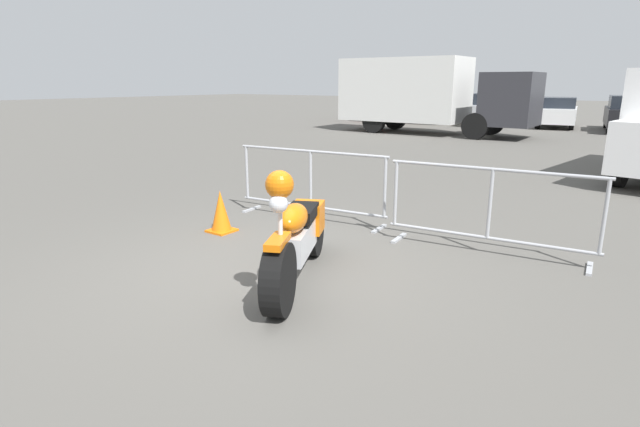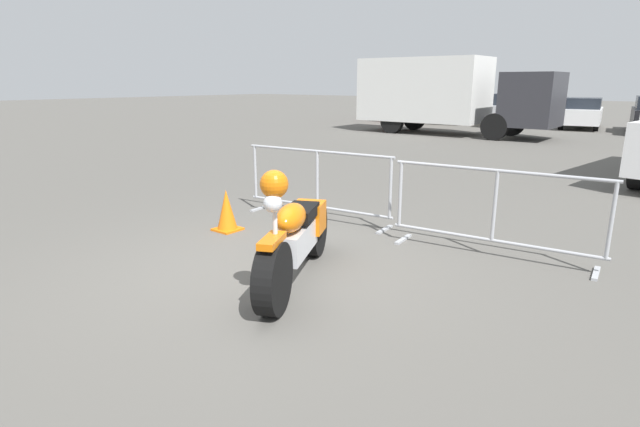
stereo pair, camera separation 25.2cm
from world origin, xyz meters
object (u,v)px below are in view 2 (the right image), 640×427
object	(u,v)px
parked_car_silver	(512,109)
parked_car_tan	(454,108)
box_truck	(444,93)
pedestrian	(508,109)
crowd_barrier_near	(317,184)
traffic_cone	(227,211)
parked_car_white	(581,113)
parked_car_red	(405,106)
motorcycle	(296,235)
crowd_barrier_far	(494,211)

from	to	relation	value
parked_car_silver	parked_car_tan	bearing A→B (deg)	80.52
box_truck	pedestrian	bearing A→B (deg)	58.15
crowd_barrier_near	box_truck	xyz separation A→B (m)	(-4.19, 13.27, 1.08)
box_truck	traffic_cone	size ratio (longest dim) A/B	13.08
parked_car_white	parked_car_tan	bearing A→B (deg)	84.83
parked_car_white	pedestrian	distance (m)	4.17
parked_car_silver	pedestrian	bearing A→B (deg)	-174.14
box_truck	parked_car_red	distance (m)	7.99
motorcycle	pedestrian	size ratio (longest dim) A/B	1.28
motorcycle	parked_car_tan	size ratio (longest dim) A/B	0.50
parked_car_red	parked_car_silver	bearing A→B (deg)	-100.62
motorcycle	parked_car_red	xyz separation A→B (m)	(-10.62, 21.42, 0.26)
box_truck	traffic_cone	xyz separation A→B (m)	(3.56, -14.53, -1.35)
motorcycle	parked_car_white	distance (m)	21.70
motorcycle	pedestrian	world-z (taller)	pedestrian
parked_car_red	parked_car_white	world-z (taller)	parked_car_red
parked_car_red	traffic_cone	distance (m)	22.38
motorcycle	parked_car_white	size ratio (longest dim) A/B	0.51
parked_car_white	box_truck	bearing A→B (deg)	140.21
parked_car_tan	parked_car_white	world-z (taller)	parked_car_tan
box_truck	pedestrian	distance (m)	3.29
crowd_barrier_near	parked_car_white	distance (m)	19.60
pedestrian	parked_car_red	bearing A→B (deg)	49.99
box_truck	parked_car_silver	bearing A→B (deg)	81.38
crowd_barrier_far	crowd_barrier_near	bearing A→B (deg)	180.00
motorcycle	parked_car_silver	distance (m)	21.73
crowd_barrier_far	parked_car_red	xyz separation A→B (m)	(-11.97, 19.38, 0.20)
pedestrian	traffic_cone	world-z (taller)	pedestrian
crowd_barrier_far	parked_car_silver	size ratio (longest dim) A/B	0.54
parked_car_white	pedestrian	size ratio (longest dim) A/B	2.49
motorcycle	pedestrian	bearing A→B (deg)	166.03
motorcycle	box_truck	size ratio (longest dim) A/B	0.28
parked_car_red	parked_car_tan	bearing A→B (deg)	-101.75
crowd_barrier_far	parked_car_red	size ratio (longest dim) A/B	0.54
motorcycle	parked_car_white	bearing A→B (deg)	158.51
crowd_barrier_near	crowd_barrier_far	bearing A→B (deg)	0.00
crowd_barrier_near	crowd_barrier_far	xyz separation A→B (m)	(2.70, 0.00, 0.00)
box_truck	parked_car_red	xyz separation A→B (m)	(-5.08, 6.11, -0.88)
box_truck	traffic_cone	bearing A→B (deg)	-76.70
traffic_cone	parked_car_red	bearing A→B (deg)	112.70
pedestrian	traffic_cone	distance (m)	17.39
crowd_barrier_near	pedestrian	world-z (taller)	pedestrian
motorcycle	traffic_cone	world-z (taller)	motorcycle
parked_car_tan	parked_car_silver	distance (m)	2.96
parked_car_white	pedestrian	bearing A→B (deg)	140.45
crowd_barrier_near	parked_car_silver	world-z (taller)	parked_car_silver
crowd_barrier_far	parked_car_white	xyz separation A→B (m)	(-3.08, 19.59, 0.13)
parked_car_silver	box_truck	bearing A→B (deg)	163.14
parked_car_red	parked_car_tan	size ratio (longest dim) A/B	1.06
pedestrian	traffic_cone	bearing A→B (deg)	172.76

